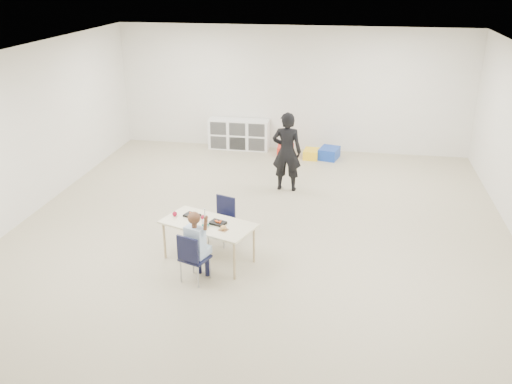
% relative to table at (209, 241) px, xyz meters
% --- Properties ---
extents(room, '(9.00, 9.02, 2.80)m').
position_rel_table_xyz_m(room, '(0.57, 0.95, 1.09)').
color(room, '#B5A98B').
rests_on(room, ground).
extents(table, '(1.46, 1.06, 0.60)m').
position_rel_table_xyz_m(table, '(0.00, 0.00, 0.00)').
color(table, beige).
rests_on(table, ground).
extents(chair_near, '(0.44, 0.43, 0.72)m').
position_rel_table_xyz_m(chair_near, '(-0.04, -0.57, 0.06)').
color(chair_near, black).
rests_on(chair_near, ground).
extents(chair_far, '(0.44, 0.43, 0.72)m').
position_rel_table_xyz_m(chair_far, '(0.04, 0.57, 0.06)').
color(chair_far, black).
rests_on(chair_far, ground).
extents(child, '(0.62, 0.62, 1.14)m').
position_rel_table_xyz_m(child, '(-0.04, -0.57, 0.26)').
color(child, '#B5D0F5').
rests_on(child, chair_near).
extents(lunch_tray_near, '(0.26, 0.22, 0.03)m').
position_rel_table_xyz_m(lunch_tray_near, '(0.14, -0.01, 0.31)').
color(lunch_tray_near, black).
rests_on(lunch_tray_near, table).
extents(lunch_tray_far, '(0.26, 0.22, 0.03)m').
position_rel_table_xyz_m(lunch_tray_far, '(-0.29, 0.17, 0.31)').
color(lunch_tray_far, black).
rests_on(lunch_tray_far, table).
extents(milk_carton, '(0.09, 0.09, 0.10)m').
position_rel_table_xyz_m(milk_carton, '(-0.01, -0.12, 0.35)').
color(milk_carton, white).
rests_on(milk_carton, table).
extents(bread_roll, '(0.09, 0.09, 0.07)m').
position_rel_table_xyz_m(bread_roll, '(0.27, -0.18, 0.33)').
color(bread_roll, tan).
rests_on(bread_roll, table).
extents(apple_near, '(0.07, 0.07, 0.07)m').
position_rel_table_xyz_m(apple_near, '(-0.10, 0.09, 0.33)').
color(apple_near, maroon).
rests_on(apple_near, table).
extents(apple_far, '(0.07, 0.07, 0.07)m').
position_rel_table_xyz_m(apple_far, '(-0.54, 0.13, 0.33)').
color(apple_far, maroon).
rests_on(apple_far, table).
extents(cubby_shelf, '(1.40, 0.40, 0.70)m').
position_rel_table_xyz_m(cubby_shelf, '(-0.63, 5.23, 0.04)').
color(cubby_shelf, white).
rests_on(cubby_shelf, ground).
extents(adult, '(0.56, 0.37, 1.52)m').
position_rel_table_xyz_m(adult, '(0.77, 2.91, 0.45)').
color(adult, black).
rests_on(adult, ground).
extents(bin_red, '(0.38, 0.47, 0.22)m').
position_rel_table_xyz_m(bin_red, '(0.51, 4.93, -0.19)').
color(bin_red, red).
rests_on(bin_red, ground).
extents(bin_yellow, '(0.35, 0.44, 0.20)m').
position_rel_table_xyz_m(bin_yellow, '(1.10, 4.82, -0.20)').
color(bin_yellow, yellow).
rests_on(bin_yellow, ground).
extents(bin_blue, '(0.49, 0.58, 0.24)m').
position_rel_table_xyz_m(bin_blue, '(1.49, 4.87, -0.18)').
color(bin_blue, '#163CAA').
rests_on(bin_blue, ground).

